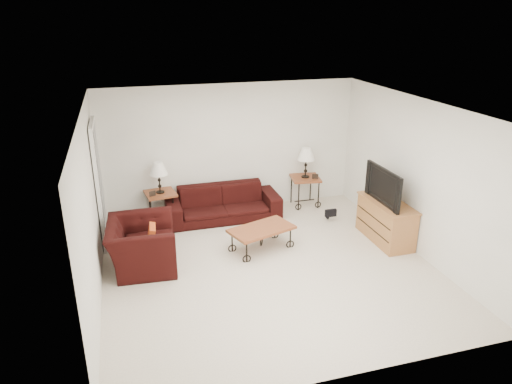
{
  "coord_description": "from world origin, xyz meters",
  "views": [
    {
      "loc": [
        -1.98,
        -6.18,
        3.75
      ],
      "look_at": [
        0.0,
        0.7,
        1.0
      ],
      "focal_mm": 33.18,
      "sensor_mm": 36.0,
      "label": 1
    }
  ],
  "objects_px": {
    "coffee_table": "(261,239)",
    "sofa": "(223,203)",
    "side_table_right": "(305,191)",
    "television": "(388,185)",
    "backpack": "(328,209)",
    "lamp_left": "(159,178)",
    "armchair": "(142,245)",
    "side_table_left": "(161,207)",
    "lamp_right": "(306,163)",
    "tv_stand": "(386,221)"
  },
  "relations": [
    {
      "from": "tv_stand",
      "to": "lamp_right",
      "type": "bearing_deg",
      "value": 112.29
    },
    {
      "from": "television",
      "to": "side_table_left",
      "type": "bearing_deg",
      "value": -117.05
    },
    {
      "from": "lamp_left",
      "to": "armchair",
      "type": "height_order",
      "value": "lamp_left"
    },
    {
      "from": "sofa",
      "to": "side_table_right",
      "type": "height_order",
      "value": "sofa"
    },
    {
      "from": "backpack",
      "to": "lamp_right",
      "type": "bearing_deg",
      "value": 101.47
    },
    {
      "from": "television",
      "to": "backpack",
      "type": "distance_m",
      "value": 1.45
    },
    {
      "from": "television",
      "to": "sofa",
      "type": "bearing_deg",
      "value": -124.01
    },
    {
      "from": "coffee_table",
      "to": "backpack",
      "type": "distance_m",
      "value": 1.78
    },
    {
      "from": "television",
      "to": "lamp_right",
      "type": "bearing_deg",
      "value": -158.24
    },
    {
      "from": "lamp_left",
      "to": "coffee_table",
      "type": "relative_size",
      "value": 0.56
    },
    {
      "from": "lamp_right",
      "to": "coffee_table",
      "type": "xyz_separation_m",
      "value": [
        -1.4,
        -1.61,
        -0.72
      ]
    },
    {
      "from": "side_table_right",
      "to": "tv_stand",
      "type": "height_order",
      "value": "tv_stand"
    },
    {
      "from": "lamp_left",
      "to": "television",
      "type": "distance_m",
      "value": 4.08
    },
    {
      "from": "sofa",
      "to": "lamp_left",
      "type": "distance_m",
      "value": 1.3
    },
    {
      "from": "tv_stand",
      "to": "armchair",
      "type": "bearing_deg",
      "value": 176.8
    },
    {
      "from": "lamp_right",
      "to": "backpack",
      "type": "xyz_separation_m",
      "value": [
        0.17,
        -0.78,
        -0.7
      ]
    },
    {
      "from": "coffee_table",
      "to": "television",
      "type": "xyz_separation_m",
      "value": [
        2.14,
        -0.25,
        0.82
      ]
    },
    {
      "from": "backpack",
      "to": "television",
      "type": "bearing_deg",
      "value": -63.01
    },
    {
      "from": "backpack",
      "to": "side_table_left",
      "type": "bearing_deg",
      "value": 164.7
    },
    {
      "from": "sofa",
      "to": "lamp_right",
      "type": "height_order",
      "value": "lamp_right"
    },
    {
      "from": "television",
      "to": "tv_stand",
      "type": "bearing_deg",
      "value": 90.0
    },
    {
      "from": "side_table_right",
      "to": "lamp_right",
      "type": "distance_m",
      "value": 0.61
    },
    {
      "from": "sofa",
      "to": "side_table_right",
      "type": "xyz_separation_m",
      "value": [
        1.74,
        0.18,
        -0.01
      ]
    },
    {
      "from": "side_table_right",
      "to": "television",
      "type": "distance_m",
      "value": 2.12
    },
    {
      "from": "sofa",
      "to": "tv_stand",
      "type": "distance_m",
      "value": 3.01
    },
    {
      "from": "side_table_left",
      "to": "side_table_right",
      "type": "xyz_separation_m",
      "value": [
        2.89,
        0.0,
        0.01
      ]
    },
    {
      "from": "coffee_table",
      "to": "sofa",
      "type": "bearing_deg",
      "value": 103.41
    },
    {
      "from": "sofa",
      "to": "television",
      "type": "xyz_separation_m",
      "value": [
        2.48,
        -1.68,
        0.7
      ]
    },
    {
      "from": "side_table_right",
      "to": "lamp_right",
      "type": "height_order",
      "value": "lamp_right"
    },
    {
      "from": "armchair",
      "to": "television",
      "type": "bearing_deg",
      "value": -89.51
    },
    {
      "from": "side_table_left",
      "to": "lamp_right",
      "type": "relative_size",
      "value": 0.96
    },
    {
      "from": "armchair",
      "to": "television",
      "type": "xyz_separation_m",
      "value": [
        4.08,
        -0.23,
        0.64
      ]
    },
    {
      "from": "television",
      "to": "backpack",
      "type": "xyz_separation_m",
      "value": [
        -0.57,
        1.07,
        -0.79
      ]
    },
    {
      "from": "side_table_right",
      "to": "television",
      "type": "bearing_deg",
      "value": -68.24
    },
    {
      "from": "sofa",
      "to": "backpack",
      "type": "height_order",
      "value": "sofa"
    },
    {
      "from": "lamp_left",
      "to": "side_table_left",
      "type": "bearing_deg",
      "value": 0.0
    },
    {
      "from": "side_table_right",
      "to": "coffee_table",
      "type": "xyz_separation_m",
      "value": [
        -1.4,
        -1.61,
        -0.11
      ]
    },
    {
      "from": "sofa",
      "to": "television",
      "type": "distance_m",
      "value": 3.08
    },
    {
      "from": "lamp_right",
      "to": "tv_stand",
      "type": "xyz_separation_m",
      "value": [
        0.76,
        -1.86,
        -0.56
      ]
    },
    {
      "from": "lamp_right",
      "to": "television",
      "type": "height_order",
      "value": "television"
    },
    {
      "from": "side_table_right",
      "to": "coffee_table",
      "type": "distance_m",
      "value": 2.14
    },
    {
      "from": "television",
      "to": "backpack",
      "type": "relative_size",
      "value": 2.4
    },
    {
      "from": "coffee_table",
      "to": "tv_stand",
      "type": "bearing_deg",
      "value": -6.62
    },
    {
      "from": "lamp_right",
      "to": "backpack",
      "type": "distance_m",
      "value": 1.06
    },
    {
      "from": "sofa",
      "to": "tv_stand",
      "type": "height_order",
      "value": "tv_stand"
    },
    {
      "from": "armchair",
      "to": "backpack",
      "type": "bearing_deg",
      "value": -72.83
    },
    {
      "from": "side_table_right",
      "to": "tv_stand",
      "type": "distance_m",
      "value": 2.01
    },
    {
      "from": "armchair",
      "to": "coffee_table",
      "type": "bearing_deg",
      "value": -85.66
    },
    {
      "from": "sofa",
      "to": "backpack",
      "type": "distance_m",
      "value": 2.01
    },
    {
      "from": "side_table_right",
      "to": "backpack",
      "type": "xyz_separation_m",
      "value": [
        0.17,
        -0.78,
        -0.09
      ]
    }
  ]
}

